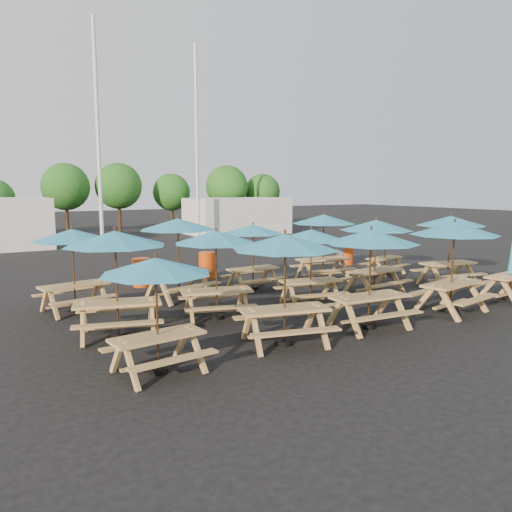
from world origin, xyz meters
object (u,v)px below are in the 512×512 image
picnic_unit_12 (512,269)px  picnic_unit_9 (454,233)px  waste_bin_2 (343,253)px  picnic_unit_0 (156,272)px  picnic_unit_2 (72,239)px  waste_bin_1 (207,265)px  picnic_unit_8 (253,233)px  picnic_unit_13 (450,225)px  waste_bin_0 (142,272)px  waste_bin_3 (346,253)px  picnic_unit_4 (216,242)px  picnic_unit_10 (376,229)px  picnic_unit_3 (285,248)px  picnic_unit_6 (371,242)px  picnic_unit_14 (386,230)px  picnic_unit_1 (115,244)px  picnic_unit_11 (324,223)px  picnic_unit_7 (311,239)px  picnic_unit_5 (178,228)px

picnic_unit_12 → picnic_unit_9: bearing=174.1°
waste_bin_2 → picnic_unit_0: bearing=-144.7°
picnic_unit_2 → waste_bin_1: bearing=16.9°
picnic_unit_12 → picnic_unit_0: bearing=174.8°
picnic_unit_8 → picnic_unit_13: bearing=-27.4°
waste_bin_0 → waste_bin_3: bearing=0.4°
picnic_unit_4 → picnic_unit_9: (5.81, -2.74, 0.15)m
picnic_unit_4 → picnic_unit_10: 5.66m
picnic_unit_3 → picnic_unit_4: bearing=110.5°
picnic_unit_4 → picnic_unit_6: bearing=-27.7°
picnic_unit_4 → picnic_unit_12: bearing=-1.6°
picnic_unit_8 → picnic_unit_9: picnic_unit_9 is taller
picnic_unit_14 → waste_bin_2: bearing=75.0°
picnic_unit_12 → picnic_unit_1: bearing=161.5°
picnic_unit_8 → picnic_unit_11: 3.07m
picnic_unit_1 → picnic_unit_7: size_ratio=1.15×
waste_bin_1 → picnic_unit_6: bearing=-86.8°
picnic_unit_9 → waste_bin_0: picnic_unit_9 is taller
picnic_unit_11 → picnic_unit_14: 2.90m
picnic_unit_0 → picnic_unit_6: picnic_unit_6 is taller
picnic_unit_14 → waste_bin_3: picnic_unit_14 is taller
picnic_unit_5 → picnic_unit_9: bearing=-56.9°
picnic_unit_14 → waste_bin_2: picnic_unit_14 is taller
picnic_unit_2 → waste_bin_3: size_ratio=2.58×
picnic_unit_5 → picnic_unit_10: bearing=-39.0°
picnic_unit_7 → waste_bin_3: picnic_unit_7 is taller
picnic_unit_8 → picnic_unit_11: picnic_unit_11 is taller
picnic_unit_1 → picnic_unit_4: picnic_unit_1 is taller
waste_bin_2 → waste_bin_3: 0.15m
picnic_unit_3 → picnic_unit_14: (8.38, 5.24, -0.37)m
picnic_unit_2 → picnic_unit_11: (8.82, 0.11, 0.12)m
picnic_unit_7 → picnic_unit_13: picnic_unit_13 is taller
picnic_unit_2 → picnic_unit_11: size_ratio=0.97×
picnic_unit_3 → picnic_unit_8: (2.45, 5.43, -0.22)m
picnic_unit_8 → waste_bin_1: 3.11m
picnic_unit_2 → picnic_unit_10: (8.67, -2.69, 0.09)m
waste_bin_1 → picnic_unit_7: bearing=-82.9°
waste_bin_1 → picnic_unit_12: bearing=-52.8°
picnic_unit_10 → picnic_unit_4: bearing=174.0°
picnic_unit_3 → picnic_unit_7: (2.73, 2.64, -0.19)m
picnic_unit_1 → waste_bin_0: bearing=82.2°
picnic_unit_12 → waste_bin_2: 8.12m
picnic_unit_8 → picnic_unit_11: (3.06, 0.09, 0.21)m
picnic_unit_7 → waste_bin_2: 8.17m
picnic_unit_2 → picnic_unit_9: picnic_unit_9 is taller
picnic_unit_4 → picnic_unit_5: picnic_unit_5 is taller
waste_bin_3 → picnic_unit_4: bearing=-150.0°
picnic_unit_9 → picnic_unit_14: 6.03m
picnic_unit_1 → picnic_unit_4: (2.65, 0.23, -0.12)m
picnic_unit_1 → picnic_unit_14: 11.67m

